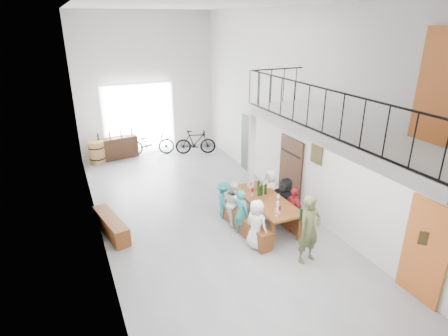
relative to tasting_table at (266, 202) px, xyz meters
name	(u,v)px	position (x,y,z in m)	size (l,w,h in m)	color
floor	(202,214)	(-1.32, 1.26, -0.71)	(12.00, 12.00, 0.00)	slate
room_walls	(199,89)	(-1.32, 1.26, 2.85)	(12.00, 12.00, 12.00)	silver
gateway_portal	(139,120)	(-1.72, 7.20, 0.69)	(2.80, 0.08, 2.80)	white
right_wall_decor	(327,165)	(1.38, -0.60, 1.04)	(0.07, 8.28, 5.07)	#AA511E
balcony	(344,135)	(0.66, -1.86, 2.26)	(1.52, 5.62, 4.00)	silver
tasting_table	(266,202)	(0.00, 0.00, 0.00)	(0.98, 2.29, 0.79)	brown
bench_inner	(245,224)	(-0.64, -0.08, -0.46)	(0.34, 2.12, 0.49)	brown
bench_wall	(282,213)	(0.53, 0.02, -0.46)	(0.28, 2.16, 0.50)	brown
tableware	(265,194)	(-0.02, 0.03, 0.22)	(0.50, 1.72, 0.35)	black
side_bench	(111,225)	(-3.82, 1.25, -0.47)	(0.37, 1.71, 0.48)	brown
oak_barrel	(97,153)	(-3.54, 6.66, -0.27)	(0.59, 0.59, 0.87)	olive
serving_counter	(117,148)	(-2.76, 6.91, -0.28)	(1.63, 0.45, 0.86)	#3B1F11
counter_bottles	(115,134)	(-2.75, 6.88, 0.29)	(1.37, 0.28, 0.28)	black
guest_left_a	(256,224)	(-0.71, -0.79, -0.08)	(0.61, 0.40, 1.25)	white
guest_left_b	(241,212)	(-0.77, -0.10, -0.09)	(0.45, 0.30, 1.24)	teal
guest_left_c	(234,203)	(-0.70, 0.46, -0.10)	(0.59, 0.46, 1.22)	white
guest_left_d	(223,200)	(-0.82, 0.88, -0.17)	(0.69, 0.40, 1.06)	teal
guest_right_a	(293,209)	(0.56, -0.46, -0.11)	(0.70, 0.29, 1.19)	maroon
guest_right_b	(285,199)	(0.64, 0.07, -0.08)	(1.15, 0.37, 1.24)	black
guest_right_c	(270,190)	(0.56, 0.72, -0.08)	(0.61, 0.40, 1.25)	white
host_standing	(309,230)	(0.11, -1.75, 0.10)	(0.59, 0.39, 1.62)	#515831
potted_plant	(271,188)	(1.13, 1.59, -0.47)	(0.42, 0.36, 0.47)	#184419
bicycle_near	(150,143)	(-1.43, 6.80, -0.20)	(0.67, 1.91, 1.01)	black
bicycle_far	(196,142)	(0.28, 6.17, -0.21)	(0.46, 1.64, 0.99)	black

